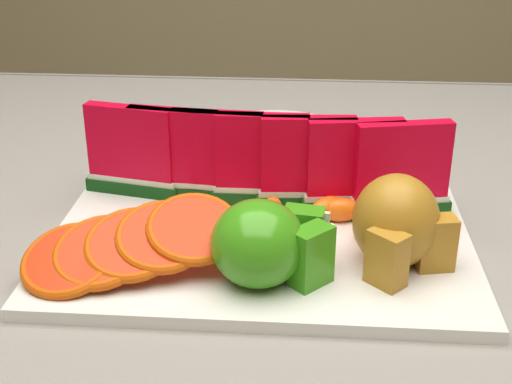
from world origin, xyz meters
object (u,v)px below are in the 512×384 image
object	(u,v)px
apple_cluster	(267,244)
side_plate	(276,135)
platter	(261,236)
fork	(129,149)
pear_cluster	(398,225)

from	to	relation	value
apple_cluster	side_plate	world-z (taller)	apple_cluster
platter	fork	bearing A→B (deg)	129.05
side_plate	fork	bearing A→B (deg)	-162.57
pear_cluster	fork	size ratio (longest dim) A/B	0.57
apple_cluster	platter	bearing A→B (deg)	96.85
side_plate	fork	xyz separation A→B (m)	(-0.19, -0.06, -0.00)
apple_cluster	fork	size ratio (longest dim) A/B	0.61
apple_cluster	side_plate	distance (m)	0.37
apple_cluster	pear_cluster	bearing A→B (deg)	16.61
apple_cluster	side_plate	xyz separation A→B (m)	(-0.01, 0.37, -0.04)
platter	fork	size ratio (longest dim) A/B	2.07
platter	pear_cluster	world-z (taller)	pear_cluster
apple_cluster	pear_cluster	size ratio (longest dim) A/B	1.08
pear_cluster	side_plate	bearing A→B (deg)	109.89
platter	pear_cluster	bearing A→B (deg)	-22.23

